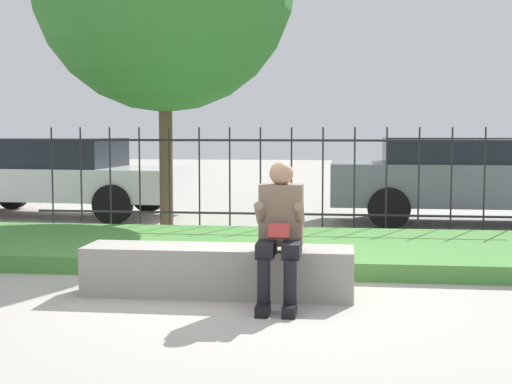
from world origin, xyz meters
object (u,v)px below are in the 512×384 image
(stone_bench, at_px, (218,273))
(car_parked_left, at_px, (55,174))
(car_parked_right, at_px, (474,177))
(person_seated_reader, at_px, (280,227))

(stone_bench, xyz_separation_m, car_parked_left, (-3.95, 5.70, 0.54))
(stone_bench, distance_m, car_parked_right, 6.36)
(stone_bench, distance_m, person_seated_reader, 0.83)
(car_parked_left, bearing_deg, car_parked_right, 1.79)
(stone_bench, relative_size, car_parked_left, 0.54)
(stone_bench, xyz_separation_m, car_parked_right, (3.25, 5.44, 0.56))
(person_seated_reader, distance_m, car_parked_left, 7.53)
(car_parked_right, bearing_deg, car_parked_left, 177.70)
(person_seated_reader, xyz_separation_m, car_parked_right, (2.65, 5.74, 0.08))
(person_seated_reader, bearing_deg, car_parked_right, 65.21)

